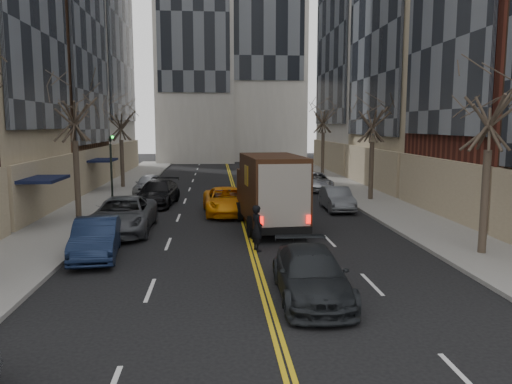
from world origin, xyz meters
TOP-DOWN VIEW (x-y plane):
  - sidewalk_left at (-9.00, 27.00)m, footprint 4.00×66.00m
  - sidewalk_right at (9.00, 27.00)m, footprint 4.00×66.00m
  - tree_lf_mid at (-8.80, 20.00)m, footprint 3.20×3.20m
  - tree_lf_far at (-8.80, 33.00)m, footprint 3.20×3.20m
  - tree_rt_near at (8.80, 11.00)m, footprint 3.20×3.20m
  - tree_rt_mid at (8.80, 25.00)m, footprint 3.20×3.20m
  - tree_rt_far at (8.80, 40.00)m, footprint 3.20×3.20m
  - traffic_signal at (-7.39, 22.00)m, footprint 0.29×0.26m
  - ups_truck at (1.20, 16.79)m, footprint 3.14×6.79m
  - observer_sedan at (1.31, 6.90)m, footprint 2.11×4.95m
  - taxi at (-0.85, 21.03)m, footprint 2.80×5.49m
  - pedestrian at (0.20, 12.53)m, footprint 0.65×0.79m
  - parked_lf_b at (-6.03, 12.02)m, footprint 2.12×4.70m
  - parked_lf_c at (-5.83, 16.52)m, footprint 2.80×5.95m
  - parked_lf_d at (-5.10, 24.42)m, footprint 2.71×5.56m
  - parked_lf_e at (-6.30, 29.62)m, footprint 2.10×4.41m
  - parked_rt_a at (5.72, 21.73)m, footprint 1.53×4.19m
  - parked_rt_b at (6.30, 30.77)m, footprint 2.48×4.95m
  - parked_rt_c at (5.10, 37.31)m, footprint 2.20×5.31m

SIDE VIEW (x-z plane):
  - sidewalk_left at x=-9.00m, z-range 0.00..0.15m
  - sidewalk_right at x=9.00m, z-range 0.00..0.15m
  - parked_rt_b at x=6.30m, z-range 0.00..1.35m
  - parked_rt_a at x=5.72m, z-range 0.00..1.37m
  - observer_sedan at x=1.31m, z-range 0.00..1.42m
  - parked_lf_e at x=-6.30m, z-range 0.00..1.46m
  - taxi at x=-0.85m, z-range 0.00..1.48m
  - parked_lf_b at x=-6.03m, z-range 0.00..1.50m
  - parked_rt_c at x=5.10m, z-range 0.00..1.53m
  - parked_lf_d at x=-5.10m, z-range 0.00..1.56m
  - parked_lf_c at x=-5.83m, z-range 0.00..1.64m
  - pedestrian at x=0.20m, z-range 0.00..1.87m
  - ups_truck at x=1.20m, z-range 0.01..3.63m
  - traffic_signal at x=-7.39m, z-range 0.47..5.17m
  - tree_lf_far at x=-8.80m, z-range 1.97..10.08m
  - tree_rt_mid at x=8.80m, z-range 2.01..10.33m
  - tree_rt_near at x=8.80m, z-range 2.10..10.81m
  - tree_lf_mid at x=-8.80m, z-range 2.14..11.05m
  - tree_rt_far at x=8.80m, z-range 2.19..11.29m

